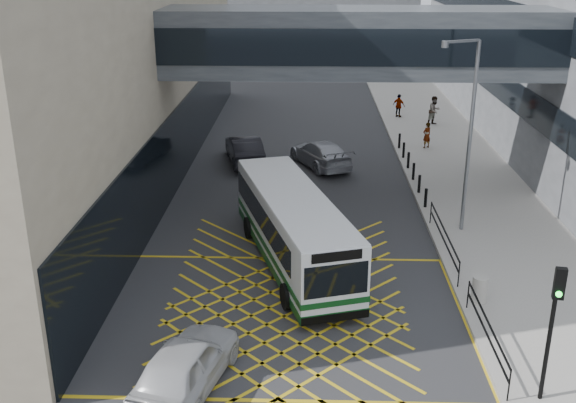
# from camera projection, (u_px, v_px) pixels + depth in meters

# --- Properties ---
(ground) EXTENTS (120.00, 120.00, 0.00)m
(ground) POSITION_uv_depth(u_px,v_px,m) (284.00, 316.00, 22.47)
(ground) COLOR #333335
(skybridge) EXTENTS (20.00, 4.10, 3.00)m
(skybridge) POSITION_uv_depth(u_px,v_px,m) (359.00, 42.00, 30.98)
(skybridge) COLOR #42474C
(skybridge) RESTS_ON ground
(pavement) EXTENTS (6.00, 54.00, 0.16)m
(pavement) POSITION_uv_depth(u_px,v_px,m) (462.00, 176.00, 36.21)
(pavement) COLOR #AAA59C
(pavement) RESTS_ON ground
(box_junction) EXTENTS (12.00, 9.00, 0.01)m
(box_junction) POSITION_uv_depth(u_px,v_px,m) (284.00, 316.00, 22.47)
(box_junction) COLOR gold
(box_junction) RESTS_ON ground
(bus) EXTENTS (5.17, 10.39, 2.85)m
(bus) POSITION_uv_depth(u_px,v_px,m) (293.00, 227.00, 25.79)
(bus) COLOR white
(bus) RESTS_ON ground
(car_white) EXTENTS (3.18, 5.25, 1.56)m
(car_white) POSITION_uv_depth(u_px,v_px,m) (186.00, 364.00, 18.53)
(car_white) COLOR silver
(car_white) RESTS_ON ground
(car_dark) EXTENTS (3.13, 5.40, 1.59)m
(car_dark) POSITION_uv_depth(u_px,v_px,m) (244.00, 149.00, 38.37)
(car_dark) COLOR black
(car_dark) RESTS_ON ground
(car_silver) EXTENTS (4.00, 5.42, 1.55)m
(car_silver) POSITION_uv_depth(u_px,v_px,m) (321.00, 153.00, 37.80)
(car_silver) COLOR #9FA1A8
(car_silver) RESTS_ON ground
(traffic_light) EXTENTS (0.31, 0.47, 3.98)m
(traffic_light) POSITION_uv_depth(u_px,v_px,m) (554.00, 316.00, 17.12)
(traffic_light) COLOR black
(traffic_light) RESTS_ON pavement
(street_lamp) EXTENTS (1.75, 0.96, 8.06)m
(street_lamp) POSITION_uv_depth(u_px,v_px,m) (467.00, 126.00, 27.41)
(street_lamp) COLOR slate
(street_lamp) RESTS_ON pavement
(litter_bin) EXTENTS (0.53, 0.53, 0.92)m
(litter_bin) POSITION_uv_depth(u_px,v_px,m) (480.00, 289.00, 22.96)
(litter_bin) COLOR #ADA89E
(litter_bin) RESTS_ON pavement
(kerb_railings) EXTENTS (0.05, 12.54, 1.00)m
(kerb_railings) POSITION_uv_depth(u_px,v_px,m) (461.00, 271.00, 23.64)
(kerb_railings) COLOR black
(kerb_railings) RESTS_ON pavement
(bollards) EXTENTS (0.14, 10.14, 0.90)m
(bollards) POSITION_uv_depth(u_px,v_px,m) (411.00, 166.00, 36.10)
(bollards) COLOR black
(bollards) RESTS_ON pavement
(pedestrian_a) EXTENTS (0.76, 0.71, 1.56)m
(pedestrian_a) POSITION_uv_depth(u_px,v_px,m) (427.00, 135.00, 40.72)
(pedestrian_a) COLOR gray
(pedestrian_a) RESTS_ON pavement
(pedestrian_b) EXTENTS (1.10, 1.01, 1.95)m
(pedestrian_b) POSITION_uv_depth(u_px,v_px,m) (434.00, 111.00, 46.07)
(pedestrian_b) COLOR gray
(pedestrian_b) RESTS_ON pavement
(pedestrian_c) EXTENTS (1.05, 0.97, 1.64)m
(pedestrian_c) POSITION_uv_depth(u_px,v_px,m) (399.00, 106.00, 48.23)
(pedestrian_c) COLOR gray
(pedestrian_c) RESTS_ON pavement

